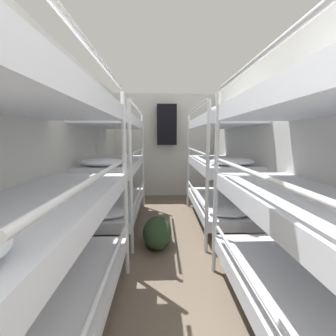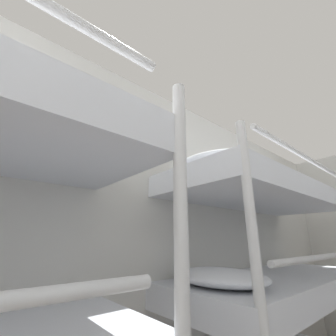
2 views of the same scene
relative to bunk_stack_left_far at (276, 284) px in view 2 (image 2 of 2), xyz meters
name	(u,v)px [view 2 (image 2 of 2)]	position (x,y,z in m)	size (l,w,h in m)	color
wall_left	(141,255)	(-0.39, -0.88, 0.21)	(0.06, 5.57, 2.35)	silver
bunk_stack_left_far	(276,284)	(0.00, 0.00, 0.00)	(0.72, 1.85, 1.83)	silver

